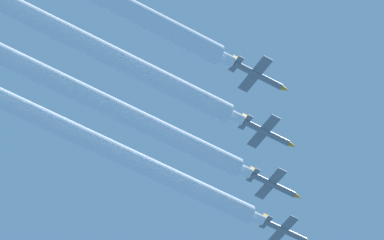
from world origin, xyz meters
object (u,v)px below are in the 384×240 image
(jet_third_echelon, at_px, (267,133))
(jet_fourth_echelon, at_px, (259,76))
(jet_lead, at_px, (286,231))
(jet_second_echelon, at_px, (274,185))

(jet_third_echelon, relative_size, jet_fourth_echelon, 1.00)
(jet_lead, distance_m, jet_second_echelon, 13.76)
(jet_second_echelon, bearing_deg, jet_lead, 135.62)
(jet_second_echelon, bearing_deg, jet_third_echelon, -39.56)
(jet_lead, xyz_separation_m, jet_second_echelon, (9.78, -9.57, -1.51))
(jet_third_echelon, xyz_separation_m, jet_fourth_echelon, (10.78, -9.10, -1.53))
(jet_second_echelon, relative_size, jet_third_echelon, 1.00)
(jet_second_echelon, xyz_separation_m, jet_fourth_echelon, (21.43, -17.89, -2.87))
(jet_lead, height_order, jet_second_echelon, jet_lead)
(jet_fourth_echelon, bearing_deg, jet_third_echelon, 139.85)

